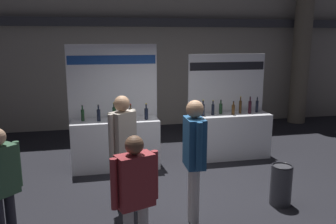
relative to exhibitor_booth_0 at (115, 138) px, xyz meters
The scene contains 9 objects.
ground_plane 2.13m from the exhibitor_booth_0, 59.27° to the right, with size 29.09×29.09×0.00m, color black.
hall_colonnade 4.13m from the exhibitor_booth_0, 72.89° to the left, with size 14.55×1.04×5.60m.
exhibitor_booth_0 is the anchor object (origin of this frame).
exhibitor_booth_1 2.57m from the exhibitor_booth_0, ahead, with size 1.80×0.66×2.30m.
trash_bin 3.37m from the exhibitor_booth_0, 42.02° to the right, with size 0.34×0.34×0.67m.
visitor_0 1.89m from the exhibitor_booth_0, 89.66° to the right, with size 0.44×0.41×1.81m.
visitor_1 2.75m from the exhibitor_booth_0, 69.70° to the right, with size 0.26×0.57×1.83m.
visitor_2 3.13m from the exhibitor_booth_0, 119.50° to the right, with size 0.43×0.42×1.62m.
visitor_3 3.34m from the exhibitor_booth_0, 89.66° to the right, with size 0.56×0.35×1.61m.
Camera 1 is at (-1.42, -5.24, 2.65)m, focal length 37.26 mm.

